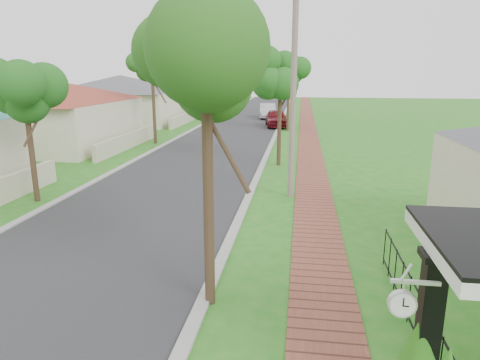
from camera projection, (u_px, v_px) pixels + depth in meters
The scene contains 15 objects.
ground at pixel (152, 340), 8.05m from camera, with size 160.00×160.00×0.00m, color #22721B.
road at pixel (212, 150), 27.65m from camera, with size 7.00×120.00×0.02m, color #28282B.
kerb_right at pixel (269, 151), 27.15m from camera, with size 0.30×120.00×0.10m, color #9E9E99.
kerb_left at pixel (158, 149), 28.15m from camera, with size 0.30×120.00×0.10m, color #9E9E99.
sidewalk at pixel (310, 152), 26.80m from camera, with size 1.50×120.00×0.03m, color brown.
porch_post at pixel (427, 341), 6.19m from camera, with size 0.48×0.48×2.52m.
picket_fence at pixel (428, 338), 7.25m from camera, with size 0.03×8.02×1.00m.
street_trees at pixel (231, 77), 33.09m from camera, with size 10.70×37.65×5.89m.
far_house_red at pixel (37, 111), 28.72m from camera, with size 15.56×15.56×4.60m.
far_house_grey at pixel (122, 99), 42.15m from camera, with size 15.56×15.56×4.60m.
parked_car_red at pixel (277, 118), 39.01m from camera, with size 1.85×4.60×1.57m, color maroon.
parked_car_white at pixel (268, 111), 46.24m from camera, with size 1.65×4.72×1.55m, color #BBBBBD.
near_tree at pixel (206, 89), 8.25m from camera, with size 2.24×2.24×5.74m.
utility_pole at pixel (293, 89), 16.28m from camera, with size 1.20×0.24×8.39m.
station_clock at pixel (403, 302), 5.67m from camera, with size 0.64×0.13×0.54m.
Camera 1 is at (2.64, -6.75, 4.91)m, focal length 32.00 mm.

